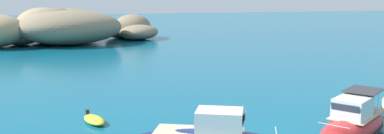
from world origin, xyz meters
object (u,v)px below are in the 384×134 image
at_px(dinghy_tender, 94,120).
at_px(islet_large, 52,27).
at_px(motorboat_red, 354,124).
at_px(islet_small, 132,29).

bearing_deg(dinghy_tender, islet_large, 92.00).
bearing_deg(dinghy_tender, motorboat_red, -28.90).
distance_m(islet_large, islet_small, 16.10).
xyz_separation_m(motorboat_red, dinghy_tender, (-14.27, 7.88, -0.61)).
relative_size(islet_small, motorboat_red, 1.76).
relative_size(islet_large, islet_small, 1.94).
distance_m(islet_large, dinghy_tender, 53.26).
distance_m(islet_small, dinghy_tender, 59.44).
xyz_separation_m(islet_small, dinghy_tender, (-13.50, -57.86, -1.63)).
height_order(islet_large, islet_small, islet_large).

